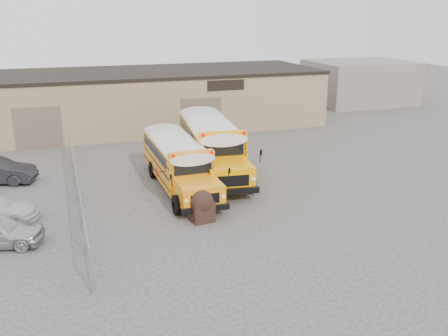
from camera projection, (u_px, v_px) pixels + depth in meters
name	position (u px, v px, depth m)	size (l,w,h in m)	color
ground	(208.00, 211.00, 24.52)	(120.00, 120.00, 0.00)	#3B3936
warehouse	(139.00, 99.00, 41.88)	(30.20, 10.20, 4.67)	#97785D
chainlink_fence	(77.00, 187.00, 25.13)	(0.07, 18.07, 1.81)	#95979D
distant_building_right	(359.00, 82.00, 52.86)	(10.00, 8.00, 4.40)	gray
school_bus_left	(157.00, 135.00, 32.72)	(2.87, 9.53, 2.78)	orange
school_bus_right	(195.00, 119.00, 36.52)	(3.98, 11.13, 3.19)	#F69E00
tarp_bundle	(202.00, 205.00, 23.14)	(1.11, 1.11, 1.51)	black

